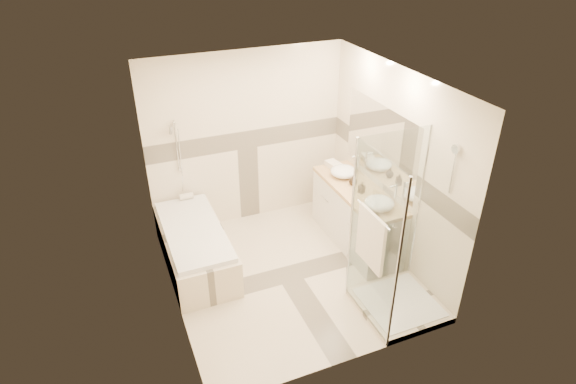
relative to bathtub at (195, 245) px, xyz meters
name	(u,v)px	position (x,y,z in m)	size (l,w,h in m)	color
room	(292,186)	(1.08, -0.64, 0.95)	(2.82, 3.02, 2.52)	beige
bathtub	(195,245)	(0.00, 0.00, 0.00)	(0.75, 1.70, 0.56)	beige
vanity	(356,216)	(2.15, -0.35, 0.12)	(0.58, 1.62, 0.85)	silver
shower_enclosure	(390,272)	(1.86, -1.62, 0.20)	(0.96, 0.93, 2.04)	beige
vessel_sink_near	(344,171)	(2.13, 0.04, 0.61)	(0.36, 0.36, 0.14)	white
vessel_sink_far	(379,203)	(2.13, -0.87, 0.62)	(0.36, 0.36, 0.15)	white
faucet_near	(358,162)	(2.35, 0.04, 0.71)	(0.12, 0.03, 0.29)	silver
faucet_far	(395,193)	(2.35, -0.87, 0.71)	(0.12, 0.03, 0.29)	silver
amenity_bottle_a	(362,187)	(2.13, -0.45, 0.62)	(0.07, 0.07, 0.16)	black
amenity_bottle_b	(353,180)	(2.13, -0.23, 0.61)	(0.11, 0.11, 0.14)	black
folded_towels	(334,165)	(2.13, 0.32, 0.58)	(0.15, 0.25, 0.08)	white
rolled_towel	(186,196)	(0.08, 0.75, 0.30)	(0.09, 0.09, 0.19)	white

